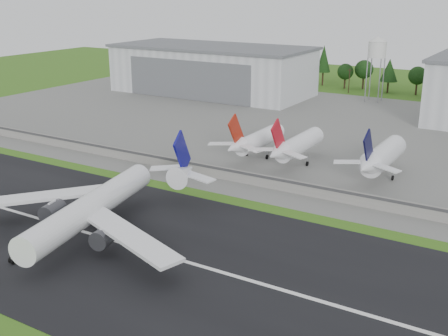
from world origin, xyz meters
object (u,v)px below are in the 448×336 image
Objects in this scene: parked_jet_red_a at (255,140)px; parked_jet_red_b at (295,146)px; parked_jet_navy at (380,157)px; main_airliner at (89,214)px.

parked_jet_red_a is 13.19m from parked_jet_red_b.
parked_jet_red_a is 1.00× the size of parked_jet_navy.
parked_jet_navy is at bearing 0.11° from parked_jet_red_b.
main_airliner reaches higher than parked_jet_red_a.
main_airliner is 78.72m from parked_jet_navy.
parked_jet_red_a is at bearing -104.83° from main_airliner.
main_airliner is 68.95m from parked_jet_red_b.
parked_jet_red_a is at bearing -179.87° from parked_jet_navy.
parked_jet_red_b is at bearing -115.85° from main_airliner.
parked_jet_red_b is (13.19, 0.04, 0.20)m from parked_jet_red_a.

